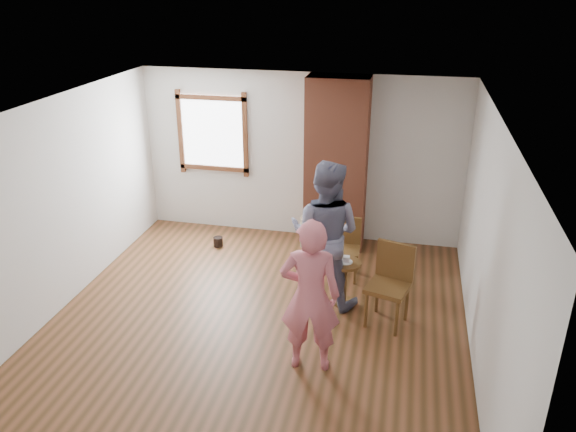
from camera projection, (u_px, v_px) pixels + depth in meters
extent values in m
plane|color=brown|center=(254.00, 328.00, 6.74)|extent=(5.50, 5.50, 0.00)
cube|color=silver|center=(300.00, 157.00, 8.68)|extent=(5.00, 0.04, 2.60)
cube|color=silver|center=(51.00, 211.00, 6.71)|extent=(0.04, 5.50, 2.60)
cube|color=silver|center=(487.00, 252.00, 5.72)|extent=(0.04, 5.50, 2.60)
cube|color=white|center=(248.00, 114.00, 5.70)|extent=(5.00, 5.50, 0.04)
cube|color=brown|center=(212.00, 134.00, 8.81)|extent=(1.14, 0.06, 1.34)
cube|color=white|center=(213.00, 133.00, 8.82)|extent=(1.00, 0.02, 1.20)
cube|color=#AB583C|center=(336.00, 165.00, 8.34)|extent=(0.90, 0.50, 2.60)
cylinder|color=#CBB193|center=(312.00, 232.00, 8.67)|extent=(0.49, 0.49, 0.47)
cylinder|color=black|center=(218.00, 242.00, 8.73)|extent=(0.15, 0.15, 0.15)
cube|color=brown|center=(345.00, 250.00, 7.70)|extent=(0.40, 0.40, 0.05)
cylinder|color=brown|center=(332.00, 268.00, 7.66)|extent=(0.04, 0.04, 0.42)
cylinder|color=brown|center=(355.00, 270.00, 7.61)|extent=(0.04, 0.04, 0.42)
cylinder|color=brown|center=(334.00, 257.00, 7.95)|extent=(0.04, 0.04, 0.42)
cylinder|color=brown|center=(357.00, 259.00, 7.90)|extent=(0.04, 0.04, 0.42)
cube|color=brown|center=(347.00, 231.00, 7.77)|extent=(0.39, 0.05, 0.42)
cube|color=brown|center=(388.00, 288.00, 6.63)|extent=(0.58, 0.58, 0.06)
cylinder|color=brown|center=(366.00, 309.00, 6.66)|extent=(0.04, 0.04, 0.50)
cylinder|color=brown|center=(397.00, 318.00, 6.49)|extent=(0.04, 0.04, 0.50)
cylinder|color=brown|center=(377.00, 294.00, 6.96)|extent=(0.04, 0.04, 0.50)
cylinder|color=brown|center=(407.00, 302.00, 6.80)|extent=(0.04, 0.04, 0.50)
cube|color=brown|center=(395.00, 261.00, 6.70)|extent=(0.46, 0.17, 0.50)
cylinder|color=brown|center=(345.00, 263.00, 7.01)|extent=(0.40, 0.40, 0.04)
cylinder|color=brown|center=(344.00, 283.00, 7.13)|extent=(0.06, 0.06, 0.54)
cylinder|color=brown|center=(344.00, 302.00, 7.24)|extent=(0.28, 0.28, 0.03)
cylinder|color=white|center=(345.00, 262.00, 7.00)|extent=(0.18, 0.18, 0.01)
cube|color=white|center=(346.00, 259.00, 6.99)|extent=(0.08, 0.07, 0.06)
imported|color=#15163A|center=(325.00, 234.00, 6.94)|extent=(1.03, 0.87, 1.90)
imported|color=#CA6572|center=(310.00, 296.00, 5.76)|extent=(0.67, 0.49, 1.73)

